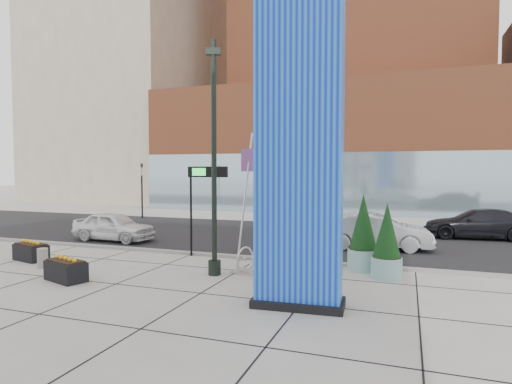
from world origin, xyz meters
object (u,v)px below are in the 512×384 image
(concrete_bollard, at_px, (43,258))
(blue_pylon, at_px, (299,160))
(lamp_post, at_px, (214,180))
(car_white_west, at_px, (114,227))
(car_silver_mid, at_px, (375,232))
(public_art_sculpture, at_px, (264,238))
(overhead_street_sign, at_px, (205,179))

(concrete_bollard, bearing_deg, blue_pylon, -6.85)
(lamp_post, xyz_separation_m, car_white_west, (-7.83, 4.66, -2.54))
(concrete_bollard, height_order, car_silver_mid, car_silver_mid)
(concrete_bollard, bearing_deg, car_white_west, 103.41)
(lamp_post, bearing_deg, car_white_west, 149.22)
(public_art_sculpture, bearing_deg, blue_pylon, -37.76)
(car_white_west, bearing_deg, overhead_street_sign, -106.07)
(car_white_west, bearing_deg, car_silver_mid, -78.68)
(lamp_post, distance_m, public_art_sculpture, 2.61)
(blue_pylon, distance_m, car_white_west, 13.76)
(car_silver_mid, bearing_deg, public_art_sculpture, 145.61)
(public_art_sculpture, relative_size, overhead_street_sign, 1.32)
(concrete_bollard, relative_size, car_white_west, 0.17)
(public_art_sculpture, relative_size, car_white_west, 1.15)
(concrete_bollard, bearing_deg, public_art_sculpture, 12.12)
(lamp_post, height_order, car_white_west, lamp_post)
(overhead_street_sign, bearing_deg, concrete_bollard, -139.06)
(overhead_street_sign, height_order, car_white_west, overhead_street_sign)
(lamp_post, xyz_separation_m, concrete_bollard, (-6.44, -1.19, -2.91))
(blue_pylon, relative_size, lamp_post, 1.00)
(lamp_post, bearing_deg, overhead_street_sign, 122.37)
(public_art_sculpture, bearing_deg, lamp_post, -142.72)
(blue_pylon, relative_size, public_art_sculpture, 1.62)
(overhead_street_sign, bearing_deg, blue_pylon, -41.67)
(public_art_sculpture, relative_size, car_silver_mid, 1.01)
(public_art_sculpture, height_order, car_white_west, public_art_sculpture)
(concrete_bollard, distance_m, overhead_street_sign, 6.75)
(lamp_post, xyz_separation_m, overhead_street_sign, (-1.67, 2.64, -0.05))
(concrete_bollard, bearing_deg, lamp_post, 10.43)
(lamp_post, xyz_separation_m, car_silver_mid, (4.90, 6.72, -2.47))
(lamp_post, bearing_deg, public_art_sculpture, 18.59)
(concrete_bollard, height_order, overhead_street_sign, overhead_street_sign)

